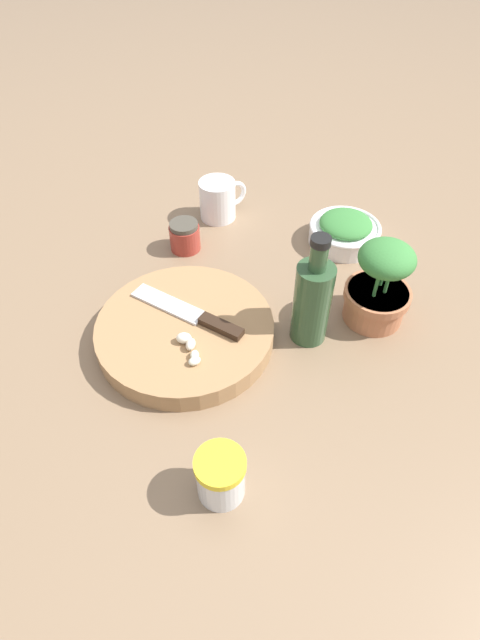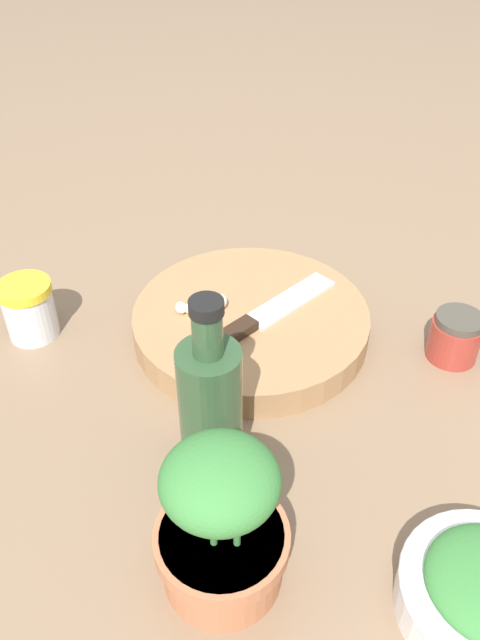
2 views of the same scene
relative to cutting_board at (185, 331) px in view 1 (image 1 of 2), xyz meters
name	(u,v)px [view 1 (image 1 of 2)]	position (x,y,z in m)	size (l,w,h in m)	color
ground_plane	(257,325)	(-0.07, 0.10, -0.02)	(5.00, 5.00, 0.00)	#7F664C
cutting_board	(185,331)	(0.00, 0.00, 0.00)	(0.31, 0.31, 0.04)	#9E754C
chef_knife	(193,315)	(-0.02, 0.01, 0.02)	(0.07, 0.22, 0.01)	black
garlic_cloves	(189,346)	(0.05, 0.03, 0.03)	(0.06, 0.06, 0.02)	#E9E9CC
herb_bowl	(345,231)	(-0.37, 0.19, 0.01)	(0.15, 0.15, 0.06)	white
spice_jar	(221,476)	(0.23, 0.16, 0.02)	(0.07, 0.07, 0.08)	silver
coffee_mug	(219,199)	(-0.36, -0.09, 0.02)	(0.10, 0.09, 0.09)	white
honey_jar	(185,236)	(-0.23, -0.11, 0.01)	(0.06, 0.06, 0.06)	#9E3328
oil_bottle	(312,300)	(-0.09, 0.20, 0.07)	(0.06, 0.06, 0.21)	#2D4C2D
potted_herb	(379,288)	(-0.17, 0.29, 0.05)	(0.12, 0.12, 0.16)	#B26B47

